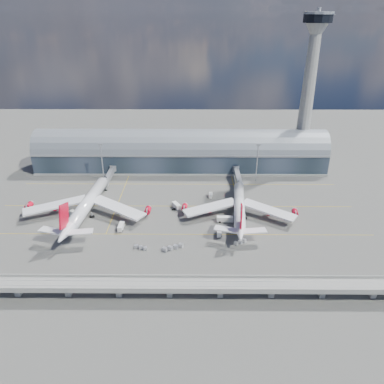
{
  "coord_description": "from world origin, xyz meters",
  "views": [
    {
      "loc": [
        9.66,
        -169.71,
        102.27
      ],
      "look_at": [
        8.39,
        10.0,
        14.0
      ],
      "focal_mm": 35.0,
      "sensor_mm": 36.0,
      "label": 1
    }
  ],
  "objects_px": {
    "service_truck_1": "(74,213)",
    "cargo_train_0": "(141,248)",
    "airliner_left": "(86,205)",
    "floodlight_mast_left": "(102,162)",
    "control_tower": "(308,93)",
    "service_truck_0": "(121,227)",
    "service_truck_5": "(176,206)",
    "cargo_train_1": "(173,247)",
    "service_truck_3": "(219,232)",
    "floodlight_mast_right": "(257,162)",
    "service_truck_4": "(211,195)",
    "airliner_right": "(239,208)",
    "cargo_train_2": "(240,242)",
    "service_truck_2": "(225,219)"
  },
  "relations": [
    {
      "from": "floodlight_mast_right",
      "to": "cargo_train_0",
      "type": "relative_size",
      "value": 3.7
    },
    {
      "from": "control_tower",
      "to": "cargo_train_2",
      "type": "height_order",
      "value": "control_tower"
    },
    {
      "from": "service_truck_1",
      "to": "cargo_train_0",
      "type": "relative_size",
      "value": 0.81
    },
    {
      "from": "floodlight_mast_right",
      "to": "airliner_left",
      "type": "distance_m",
      "value": 109.8
    },
    {
      "from": "service_truck_3",
      "to": "service_truck_5",
      "type": "height_order",
      "value": "service_truck_5"
    },
    {
      "from": "airliner_right",
      "to": "cargo_train_0",
      "type": "xyz_separation_m",
      "value": [
        -49.67,
        -31.06,
        -4.65
      ]
    },
    {
      "from": "service_truck_3",
      "to": "cargo_train_0",
      "type": "bearing_deg",
      "value": -159.01
    },
    {
      "from": "service_truck_0",
      "to": "service_truck_4",
      "type": "xyz_separation_m",
      "value": [
        47.55,
        36.63,
        -0.2
      ]
    },
    {
      "from": "floodlight_mast_left",
      "to": "control_tower",
      "type": "bearing_deg",
      "value": 11.72
    },
    {
      "from": "airliner_left",
      "to": "service_truck_4",
      "type": "distance_m",
      "value": 72.56
    },
    {
      "from": "service_truck_3",
      "to": "service_truck_5",
      "type": "xyz_separation_m",
      "value": [
        -22.74,
        27.71,
        0.15
      ]
    },
    {
      "from": "airliner_left",
      "to": "service_truck_0",
      "type": "height_order",
      "value": "airliner_left"
    },
    {
      "from": "floodlight_mast_left",
      "to": "floodlight_mast_right",
      "type": "bearing_deg",
      "value": 0.0
    },
    {
      "from": "airliner_right",
      "to": "service_truck_4",
      "type": "height_order",
      "value": "airliner_right"
    },
    {
      "from": "floodlight_mast_left",
      "to": "service_truck_1",
      "type": "bearing_deg",
      "value": -97.47
    },
    {
      "from": "airliner_right",
      "to": "service_truck_3",
      "type": "distance_m",
      "value": 22.38
    },
    {
      "from": "floodlight_mast_left",
      "to": "service_truck_5",
      "type": "distance_m",
      "value": 63.31
    },
    {
      "from": "control_tower",
      "to": "service_truck_4",
      "type": "xyz_separation_m",
      "value": [
        -65.49,
        -51.77,
        -50.33
      ]
    },
    {
      "from": "control_tower",
      "to": "service_truck_0",
      "type": "bearing_deg",
      "value": -141.98
    },
    {
      "from": "control_tower",
      "to": "floodlight_mast_left",
      "type": "bearing_deg",
      "value": -168.28
    },
    {
      "from": "cargo_train_1",
      "to": "cargo_train_2",
      "type": "bearing_deg",
      "value": -57.75
    },
    {
      "from": "service_truck_5",
      "to": "cargo_train_1",
      "type": "xyz_separation_m",
      "value": [
        0.13,
        -40.24,
        -0.7
      ]
    },
    {
      "from": "service_truck_0",
      "to": "service_truck_2",
      "type": "height_order",
      "value": "service_truck_2"
    },
    {
      "from": "service_truck_0",
      "to": "service_truck_1",
      "type": "relative_size",
      "value": 1.27
    },
    {
      "from": "airliner_left",
      "to": "service_truck_3",
      "type": "height_order",
      "value": "airliner_left"
    },
    {
      "from": "floodlight_mast_left",
      "to": "airliner_left",
      "type": "distance_m",
      "value": 47.05
    },
    {
      "from": "floodlight_mast_right",
      "to": "service_truck_5",
      "type": "distance_m",
      "value": 64.21
    },
    {
      "from": "service_truck_5",
      "to": "cargo_train_2",
      "type": "relative_size",
      "value": 1.02
    },
    {
      "from": "cargo_train_0",
      "to": "service_truck_1",
      "type": "bearing_deg",
      "value": 32.63
    },
    {
      "from": "control_tower",
      "to": "cargo_train_0",
      "type": "relative_size",
      "value": 14.84
    },
    {
      "from": "floodlight_mast_left",
      "to": "floodlight_mast_right",
      "type": "xyz_separation_m",
      "value": [
        100.0,
        0.0,
        0.0
      ]
    },
    {
      "from": "airliner_left",
      "to": "cargo_train_1",
      "type": "xyz_separation_m",
      "value": [
        48.77,
        -31.44,
        -5.52
      ]
    },
    {
      "from": "control_tower",
      "to": "airliner_left",
      "type": "relative_size",
      "value": 1.39
    },
    {
      "from": "control_tower",
      "to": "floodlight_mast_left",
      "type": "relative_size",
      "value": 4.01
    },
    {
      "from": "service_truck_2",
      "to": "control_tower",
      "type": "bearing_deg",
      "value": -34.28
    },
    {
      "from": "airliner_left",
      "to": "cargo_train_2",
      "type": "xyz_separation_m",
      "value": [
        81.13,
        -26.45,
        -5.63
      ]
    },
    {
      "from": "airliner_left",
      "to": "service_truck_2",
      "type": "distance_m",
      "value": 75.66
    },
    {
      "from": "service_truck_0",
      "to": "service_truck_4",
      "type": "bearing_deg",
      "value": 39.5
    },
    {
      "from": "service_truck_2",
      "to": "cargo_train_0",
      "type": "height_order",
      "value": "service_truck_2"
    },
    {
      "from": "floodlight_mast_right",
      "to": "service_truck_2",
      "type": "xyz_separation_m",
      "value": [
        -23.94,
        -52.43,
        -12.0
      ]
    },
    {
      "from": "airliner_left",
      "to": "service_truck_1",
      "type": "distance_m",
      "value": 8.49
    },
    {
      "from": "cargo_train_2",
      "to": "cargo_train_1",
      "type": "bearing_deg",
      "value": 128.05
    },
    {
      "from": "service_truck_3",
      "to": "cargo_train_2",
      "type": "height_order",
      "value": "service_truck_3"
    },
    {
      "from": "cargo_train_2",
      "to": "floodlight_mast_left",
      "type": "bearing_deg",
      "value": 77.59
    },
    {
      "from": "service_truck_0",
      "to": "service_truck_2",
      "type": "xyz_separation_m",
      "value": [
        54.1,
        7.96,
        0.13
      ]
    },
    {
      "from": "service_truck_4",
      "to": "cargo_train_0",
      "type": "bearing_deg",
      "value": -117.96
    },
    {
      "from": "floodlight_mast_right",
      "to": "service_truck_3",
      "type": "height_order",
      "value": "floodlight_mast_right"
    },
    {
      "from": "airliner_left",
      "to": "service_truck_0",
      "type": "distance_m",
      "value": 25.8
    },
    {
      "from": "service_truck_1",
      "to": "cargo_train_0",
      "type": "bearing_deg",
      "value": -92.9
    },
    {
      "from": "service_truck_0",
      "to": "service_truck_1",
      "type": "bearing_deg",
      "value": 155.86
    }
  ]
}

